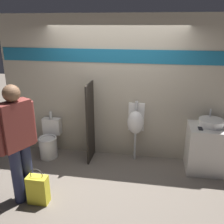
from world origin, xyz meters
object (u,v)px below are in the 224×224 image
object	(u,v)px
cell_phone	(200,129)
person_in_vest	(18,140)
urinal_near_counter	(136,123)
sink_basin	(211,122)
toilet	(49,141)
shopping_bag	(38,189)

from	to	relation	value
cell_phone	person_in_vest	size ratio (longest dim) A/B	0.08
urinal_near_counter	sink_basin	bearing A→B (deg)	-4.78
sink_basin	urinal_near_counter	bearing A→B (deg)	175.22
urinal_near_counter	person_in_vest	distance (m)	2.14
cell_phone	person_in_vest	world-z (taller)	person_in_vest
toilet	shopping_bag	size ratio (longest dim) A/B	1.52
person_in_vest	shopping_bag	world-z (taller)	person_in_vest
urinal_near_counter	shopping_bag	world-z (taller)	urinal_near_counter
urinal_near_counter	person_in_vest	xyz separation A→B (m)	(-1.55, -1.46, 0.21)
cell_phone	person_in_vest	distance (m)	2.91
cell_phone	shopping_bag	bearing A→B (deg)	-152.87
cell_phone	shopping_bag	distance (m)	2.78
cell_phone	sink_basin	bearing A→B (deg)	41.63
sink_basin	cell_phone	size ratio (longest dim) A/B	3.02
person_in_vest	toilet	bearing A→B (deg)	33.07
person_in_vest	cell_phone	bearing A→B (deg)	-39.69
sink_basin	cell_phone	bearing A→B (deg)	-138.37
cell_phone	toilet	bearing A→B (deg)	177.33
urinal_near_counter	shopping_bag	distance (m)	2.07
sink_basin	shopping_bag	size ratio (longest dim) A/B	0.74
shopping_bag	person_in_vest	bearing A→B (deg)	166.38
sink_basin	person_in_vest	xyz separation A→B (m)	(-2.86, -1.35, 0.08)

